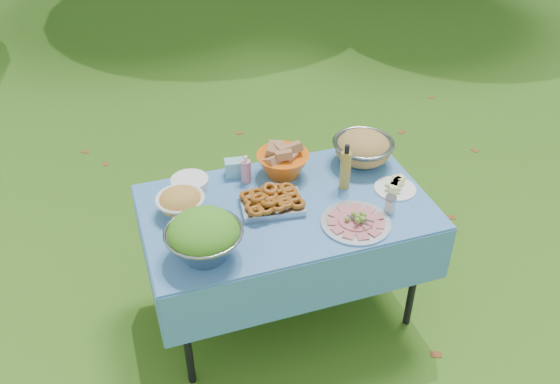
{
  "coord_description": "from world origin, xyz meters",
  "views": [
    {
      "loc": [
        -0.79,
        -2.26,
        2.6
      ],
      "look_at": [
        -0.03,
        0.0,
        0.85
      ],
      "focal_mm": 38.0,
      "sensor_mm": 36.0,
      "label": 1
    }
  ],
  "objects_px": {
    "picnic_table": "(286,260)",
    "pasta_bowl_steel": "(363,148)",
    "salad_bowl": "(204,236)",
    "bread_bowl": "(283,159)",
    "oil_bottle": "(346,167)",
    "charcuterie_platter": "(356,217)",
    "plate_stack": "(190,183)"
  },
  "relations": [
    {
      "from": "picnic_table",
      "to": "pasta_bowl_steel",
      "type": "distance_m",
      "value": 0.76
    },
    {
      "from": "salad_bowl",
      "to": "bread_bowl",
      "type": "distance_m",
      "value": 0.75
    },
    {
      "from": "picnic_table",
      "to": "oil_bottle",
      "type": "xyz_separation_m",
      "value": [
        0.35,
        0.06,
        0.51
      ]
    },
    {
      "from": "charcuterie_platter",
      "to": "oil_bottle",
      "type": "distance_m",
      "value": 0.32
    },
    {
      "from": "picnic_table",
      "to": "plate_stack",
      "type": "relative_size",
      "value": 7.29
    },
    {
      "from": "picnic_table",
      "to": "bread_bowl",
      "type": "distance_m",
      "value": 0.56
    },
    {
      "from": "picnic_table",
      "to": "pasta_bowl_steel",
      "type": "bearing_deg",
      "value": 24.88
    },
    {
      "from": "picnic_table",
      "to": "plate_stack",
      "type": "height_order",
      "value": "plate_stack"
    },
    {
      "from": "bread_bowl",
      "to": "oil_bottle",
      "type": "distance_m",
      "value": 0.35
    },
    {
      "from": "oil_bottle",
      "to": "pasta_bowl_steel",
      "type": "bearing_deg",
      "value": 45.08
    },
    {
      "from": "picnic_table",
      "to": "bread_bowl",
      "type": "height_order",
      "value": "bread_bowl"
    },
    {
      "from": "salad_bowl",
      "to": "bread_bowl",
      "type": "height_order",
      "value": "salad_bowl"
    },
    {
      "from": "salad_bowl",
      "to": "charcuterie_platter",
      "type": "xyz_separation_m",
      "value": [
        0.75,
        -0.01,
        -0.08
      ]
    },
    {
      "from": "bread_bowl",
      "to": "pasta_bowl_steel",
      "type": "distance_m",
      "value": 0.46
    },
    {
      "from": "plate_stack",
      "to": "pasta_bowl_steel",
      "type": "height_order",
      "value": "pasta_bowl_steel"
    },
    {
      "from": "salad_bowl",
      "to": "pasta_bowl_steel",
      "type": "height_order",
      "value": "salad_bowl"
    },
    {
      "from": "salad_bowl",
      "to": "bread_bowl",
      "type": "xyz_separation_m",
      "value": [
        0.55,
        0.52,
        -0.02
      ]
    },
    {
      "from": "picnic_table",
      "to": "plate_stack",
      "type": "bearing_deg",
      "value": 143.58
    },
    {
      "from": "oil_bottle",
      "to": "plate_stack",
      "type": "bearing_deg",
      "value": 161.3
    },
    {
      "from": "charcuterie_platter",
      "to": "picnic_table",
      "type": "bearing_deg",
      "value": 138.1
    },
    {
      "from": "plate_stack",
      "to": "oil_bottle",
      "type": "relative_size",
      "value": 0.77
    },
    {
      "from": "bread_bowl",
      "to": "oil_bottle",
      "type": "height_order",
      "value": "oil_bottle"
    },
    {
      "from": "plate_stack",
      "to": "pasta_bowl_steel",
      "type": "relative_size",
      "value": 0.59
    },
    {
      "from": "plate_stack",
      "to": "oil_bottle",
      "type": "distance_m",
      "value": 0.83
    },
    {
      "from": "charcuterie_platter",
      "to": "oil_bottle",
      "type": "bearing_deg",
      "value": 77.04
    },
    {
      "from": "salad_bowl",
      "to": "picnic_table",
      "type": "bearing_deg",
      "value": 27.01
    },
    {
      "from": "salad_bowl",
      "to": "plate_stack",
      "type": "xyz_separation_m",
      "value": [
        0.04,
        0.56,
        -0.09
      ]
    },
    {
      "from": "picnic_table",
      "to": "charcuterie_platter",
      "type": "bearing_deg",
      "value": -41.9
    },
    {
      "from": "pasta_bowl_steel",
      "to": "oil_bottle",
      "type": "bearing_deg",
      "value": -134.92
    },
    {
      "from": "bread_bowl",
      "to": "oil_bottle",
      "type": "relative_size",
      "value": 1.12
    },
    {
      "from": "pasta_bowl_steel",
      "to": "charcuterie_platter",
      "type": "bearing_deg",
      "value": -117.86
    },
    {
      "from": "bread_bowl",
      "to": "pasta_bowl_steel",
      "type": "relative_size",
      "value": 0.85
    }
  ]
}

